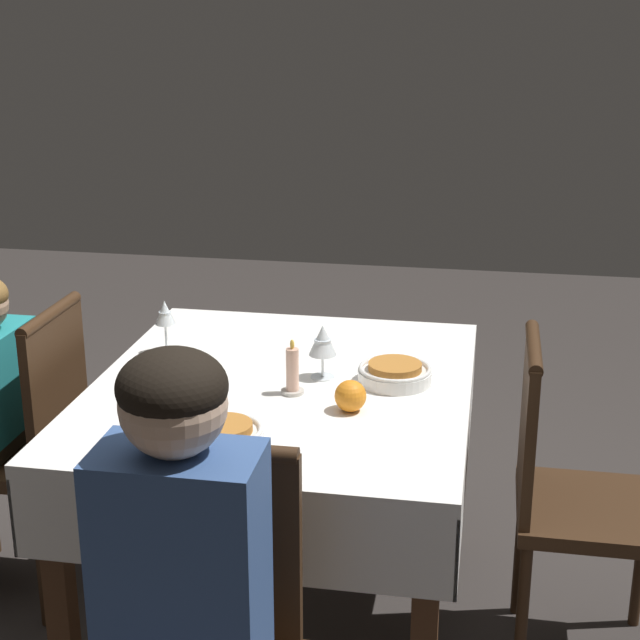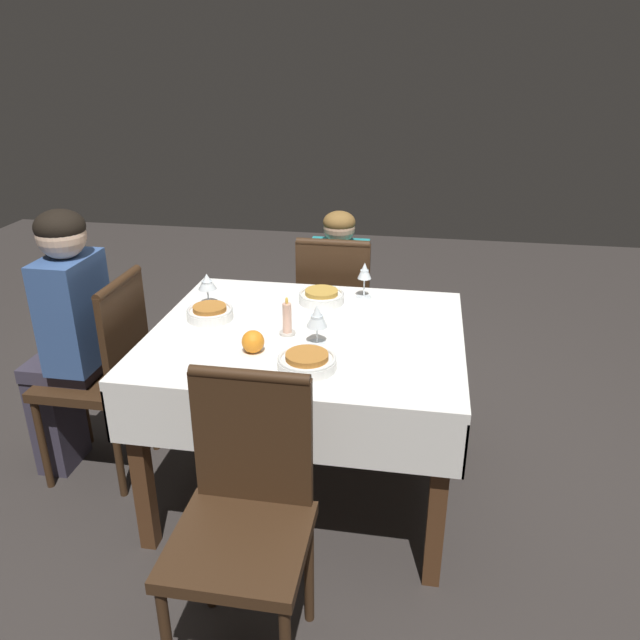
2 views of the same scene
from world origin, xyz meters
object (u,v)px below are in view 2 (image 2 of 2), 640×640
chair_east (105,368)px  orange_fruit (253,342)px  bowl_east (210,312)px  dining_table (307,352)px  wine_glass_east (207,283)px  person_adult_denim (66,331)px  wine_glass_north (317,317)px  candle_centerpiece (287,321)px  chair_south (336,309)px  wine_glass_south (365,273)px  person_child_teal (340,291)px  chair_north (245,511)px  bowl_north (307,361)px  bowl_south (322,296)px

chair_east → orange_fruit: chair_east is taller
bowl_east → dining_table: bearing=173.0°
bowl_east → wine_glass_east: (0.06, -0.14, 0.07)m
dining_table → person_adult_denim: person_adult_denim is taller
chair_east → wine_glass_north: chair_east is taller
wine_glass_north → orange_fruit: (0.21, 0.11, -0.06)m
candle_centerpiece → orange_fruit: bearing=62.4°
chair_south → bowl_east: (0.41, 0.73, 0.25)m
wine_glass_south → dining_table: bearing=65.2°
chair_south → person_adult_denim: person_adult_denim is taller
person_adult_denim → person_child_teal: person_adult_denim is taller
wine_glass_east → candle_centerpiece: 0.46m
dining_table → person_child_teal: size_ratio=1.20×
chair_south → person_adult_denim: size_ratio=0.78×
chair_east → wine_glass_north: (-0.92, 0.08, 0.33)m
chair_north → wine_glass_south: size_ratio=5.72×
chair_north → bowl_north: (-0.10, -0.47, 0.25)m
chair_east → person_child_teal: (-0.87, -0.96, 0.04)m
person_adult_denim → orange_fruit: (-0.86, 0.19, 0.11)m
chair_east → person_adult_denim: 0.22m
dining_table → chair_east: 0.87m
dining_table → orange_fruit: orange_fruit is taller
bowl_north → orange_fruit: size_ratio=2.48×
chair_south → bowl_east: bearing=60.7°
wine_glass_north → person_adult_denim: bearing=-4.3°
person_adult_denim → wine_glass_north: person_adult_denim is taller
chair_east → bowl_east: size_ratio=4.91×
chair_north → person_child_teal: size_ratio=0.92×
chair_east → bowl_east: bearing=98.9°
orange_fruit → person_adult_denim: bearing=-12.5°
bowl_east → orange_fruit: bearing=133.9°
chair_east → bowl_south: size_ratio=4.68×
dining_table → person_child_teal: person_child_teal is taller
bowl_north → orange_fruit: (0.21, -0.09, 0.01)m
person_child_teal → wine_glass_north: bearing=93.1°
chair_north → wine_glass_south: bearing=79.4°
chair_north → orange_fruit: (0.12, -0.57, 0.27)m
chair_south → wine_glass_south: (-0.18, 0.39, 0.34)m
person_child_teal → chair_north: bearing=88.7°
chair_east → chair_south: same height
chair_north → orange_fruit: bearing=101.8°
chair_south → wine_glass_south: 0.55m
bowl_north → orange_fruit: bearing=-23.1°
bowl_north → wine_glass_north: wine_glass_north is taller
person_adult_denim → wine_glass_east: size_ratio=8.45×
chair_north → wine_glass_south: (-0.22, -1.17, 0.34)m
orange_fruit → chair_south: bearing=-99.0°
wine_glass_east → bowl_north: 0.73m
person_adult_denim → bowl_south: bearing=107.6°
person_child_teal → bowl_north: 1.27m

